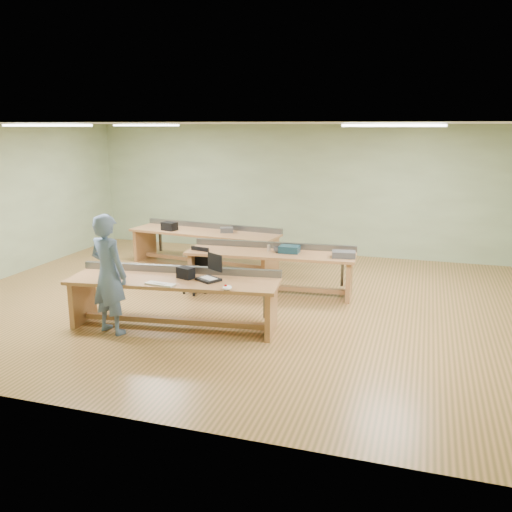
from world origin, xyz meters
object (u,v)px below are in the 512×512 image
(workbench_back, at_px, (205,239))
(mug, at_px, (277,250))
(parts_bin_teal, at_px, (289,249))
(drinks_can, at_px, (269,248))
(workbench_mid, at_px, (271,262))
(person, at_px, (109,274))
(workbench_front, at_px, (174,291))
(camera_bag, at_px, (186,273))
(laptop_base, at_px, (208,279))
(task_chair, at_px, (196,276))
(parts_bin_grey, at_px, (344,254))

(workbench_back, bearing_deg, mug, -29.74)
(parts_bin_teal, bearing_deg, drinks_can, 177.31)
(workbench_mid, distance_m, person, 3.13)
(workbench_front, bearing_deg, camera_bag, 19.10)
(person, height_order, camera_bag, person)
(camera_bag, bearing_deg, workbench_mid, 89.52)
(parts_bin_teal, bearing_deg, person, -127.25)
(workbench_mid, height_order, person, person)
(workbench_back, relative_size, person, 1.91)
(laptop_base, distance_m, drinks_can, 2.14)
(task_chair, bearing_deg, person, -87.02)
(parts_bin_grey, bearing_deg, mug, 179.65)
(workbench_front, distance_m, drinks_can, 2.35)
(workbench_front, relative_size, parts_bin_grey, 8.11)
(camera_bag, bearing_deg, person, -129.82)
(person, bearing_deg, workbench_mid, -106.42)
(workbench_front, relative_size, laptop_base, 9.93)
(workbench_mid, distance_m, mug, 0.27)
(task_chair, xyz_separation_m, parts_bin_teal, (1.62, 0.49, 0.51))
(workbench_front, distance_m, person, 0.99)
(workbench_front, bearing_deg, person, -155.62)
(parts_bin_teal, xyz_separation_m, parts_bin_grey, (0.98, -0.07, -0.01))
(mug, bearing_deg, parts_bin_grey, -0.35)
(parts_bin_grey, xyz_separation_m, drinks_can, (-1.37, 0.09, 0.00))
(person, distance_m, parts_bin_teal, 3.34)
(person, bearing_deg, mug, -108.55)
(workbench_front, bearing_deg, parts_bin_teal, 53.19)
(person, xyz_separation_m, parts_bin_teal, (2.02, 2.65, -0.07))
(parts_bin_grey, distance_m, drinks_can, 1.37)
(workbench_back, distance_m, mug, 2.52)
(workbench_front, relative_size, workbench_mid, 1.05)
(camera_bag, distance_m, parts_bin_teal, 2.35)
(camera_bag, height_order, parts_bin_grey, camera_bag)
(camera_bag, relative_size, mug, 1.84)
(laptop_base, height_order, camera_bag, camera_bag)
(person, height_order, drinks_can, person)
(workbench_front, bearing_deg, laptop_base, -0.31)
(parts_bin_teal, bearing_deg, workbench_back, 147.47)
(task_chair, xyz_separation_m, drinks_can, (1.23, 0.51, 0.51))
(laptop_base, relative_size, camera_bag, 1.32)
(workbench_front, xyz_separation_m, person, (-0.79, -0.49, 0.32))
(workbench_mid, height_order, mug, workbench_mid)
(person, height_order, mug, person)
(person, bearing_deg, parts_bin_grey, -122.87)
(laptop_base, bearing_deg, workbench_front, -143.09)
(laptop_base, bearing_deg, parts_bin_teal, 101.49)
(workbench_mid, xyz_separation_m, workbench_back, (-1.90, 1.46, 0.01))
(task_chair, bearing_deg, parts_bin_teal, 30.22)
(workbench_back, height_order, laptop_base, workbench_back)
(workbench_back, distance_m, parts_bin_teal, 2.66)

